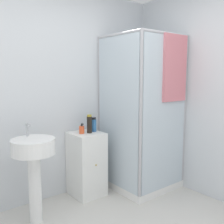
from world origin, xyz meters
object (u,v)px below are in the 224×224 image
at_px(sink, 34,159).
at_px(shampoo_bottle_blue, 94,125).
at_px(soap_dispenser, 82,130).
at_px(shampoo_bottle_tall_black, 89,124).

relative_size(sink, shampoo_bottle_blue, 5.59).
xyz_separation_m(sink, shampoo_bottle_blue, (0.86, 0.21, 0.21)).
height_order(sink, soap_dispenser, sink).
distance_m(sink, shampoo_bottle_blue, 0.91).
bearing_deg(soap_dispenser, shampoo_bottle_blue, 1.82).
distance_m(shampoo_bottle_tall_black, shampoo_bottle_blue, 0.09).
bearing_deg(shampoo_bottle_blue, soap_dispenser, -178.18).
xyz_separation_m(sink, shampoo_bottle_tall_black, (0.77, 0.18, 0.23)).
bearing_deg(shampoo_bottle_tall_black, soap_dispenser, 164.79).
relative_size(shampoo_bottle_tall_black, shampoo_bottle_blue, 1.26).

